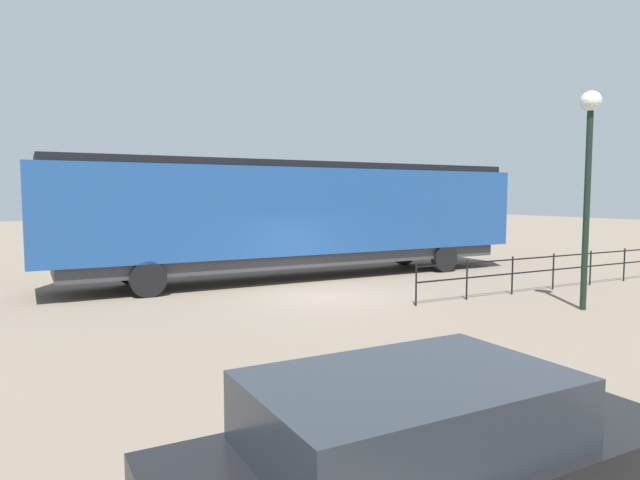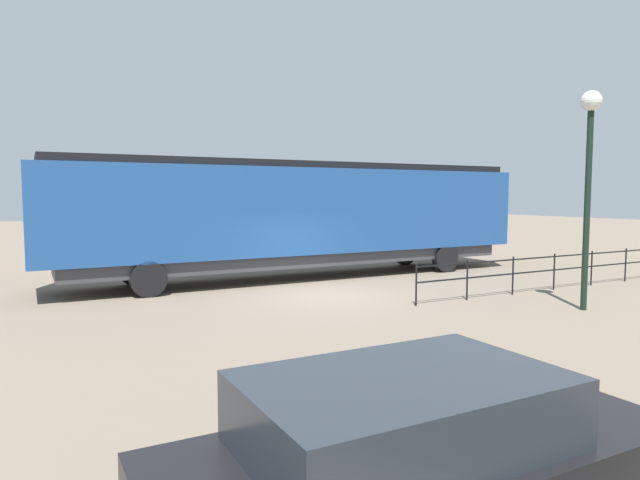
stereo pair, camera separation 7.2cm
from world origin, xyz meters
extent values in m
plane|color=#756656|center=(0.00, 0.00, 0.00)|extent=(120.00, 120.00, 0.00)
cube|color=navy|center=(-3.79, 1.00, 2.50)|extent=(2.98, 18.01, 3.01)
cube|color=black|center=(-3.79, 8.86, 2.05)|extent=(2.86, 2.28, 2.10)
cube|color=black|center=(-3.79, 1.00, 4.13)|extent=(2.68, 17.29, 0.24)
cube|color=#38383D|center=(-3.79, 1.00, 0.78)|extent=(2.68, 16.57, 0.45)
cylinder|color=black|center=(-5.13, 6.76, 0.55)|extent=(0.30, 1.10, 1.10)
cylinder|color=black|center=(-2.45, 6.76, 0.55)|extent=(0.30, 1.10, 1.10)
cylinder|color=black|center=(-5.13, -4.76, 0.55)|extent=(0.30, 1.10, 1.10)
cylinder|color=black|center=(-2.45, -4.76, 0.55)|extent=(0.30, 1.10, 1.10)
cube|color=#262B33|center=(11.05, -5.36, 1.37)|extent=(1.60, 2.51, 0.57)
cylinder|color=black|center=(10.20, -3.61, 0.32)|extent=(0.22, 0.64, 0.64)
cylinder|color=black|center=(4.95, 5.14, 2.67)|extent=(0.16, 0.16, 5.34)
sphere|color=silver|center=(4.95, 5.14, 5.50)|extent=(0.53, 0.53, 0.53)
cube|color=black|center=(2.43, 7.09, 1.08)|extent=(0.04, 11.17, 0.04)
cube|color=black|center=(2.43, 7.09, 0.65)|extent=(0.04, 11.17, 0.04)
cylinder|color=black|center=(2.43, 1.51, 0.59)|extent=(0.05, 0.05, 1.18)
cylinder|color=black|center=(2.43, 3.37, 0.59)|extent=(0.05, 0.05, 1.18)
cylinder|color=black|center=(2.43, 5.23, 0.59)|extent=(0.05, 0.05, 1.18)
cylinder|color=black|center=(2.43, 7.09, 0.59)|extent=(0.05, 0.05, 1.18)
cylinder|color=black|center=(2.43, 8.95, 0.59)|extent=(0.05, 0.05, 1.18)
cylinder|color=black|center=(2.43, 10.82, 0.59)|extent=(0.05, 0.05, 1.18)
camera|label=1|loc=(14.43, -7.99, 3.06)|focal=30.97mm
camera|label=2|loc=(14.47, -7.93, 3.06)|focal=30.97mm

